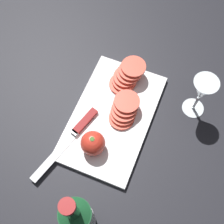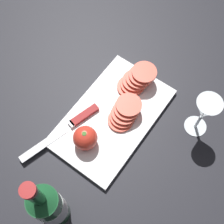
% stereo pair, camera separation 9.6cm
% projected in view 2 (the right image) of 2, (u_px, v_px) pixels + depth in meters
% --- Properties ---
extents(ground_plane, '(3.00, 3.00, 0.00)m').
position_uv_depth(ground_plane, '(114.00, 112.00, 1.01)').
color(ground_plane, black).
extents(cutting_board, '(0.40, 0.24, 0.02)m').
position_uv_depth(cutting_board, '(112.00, 117.00, 0.99)').
color(cutting_board, white).
rests_on(cutting_board, ground_plane).
extents(wine_bottle, '(0.08, 0.08, 0.34)m').
position_uv_depth(wine_bottle, '(49.00, 207.00, 0.77)').
color(wine_bottle, '#194C28').
rests_on(wine_bottle, ground_plane).
extents(wine_glass, '(0.07, 0.07, 0.17)m').
position_uv_depth(wine_glass, '(205.00, 111.00, 0.88)').
color(wine_glass, silver).
rests_on(wine_glass, ground_plane).
extents(whole_tomato, '(0.07, 0.07, 0.07)m').
position_uv_depth(whole_tomato, '(85.00, 138.00, 0.91)').
color(whole_tomato, red).
rests_on(whole_tomato, cutting_board).
extents(knife, '(0.28, 0.10, 0.01)m').
position_uv_depth(knife, '(76.00, 121.00, 0.97)').
color(knife, silver).
rests_on(knife, cutting_board).
extents(tomato_slice_stack_near, '(0.12, 0.08, 0.05)m').
position_uv_depth(tomato_slice_stack_near, '(125.00, 113.00, 0.96)').
color(tomato_slice_stack_near, '#DB4C38').
rests_on(tomato_slice_stack_near, cutting_board).
extents(tomato_slice_stack_far, '(0.13, 0.10, 0.06)m').
position_uv_depth(tomato_slice_stack_far, '(137.00, 80.00, 1.01)').
color(tomato_slice_stack_far, '#DB4C38').
rests_on(tomato_slice_stack_far, cutting_board).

